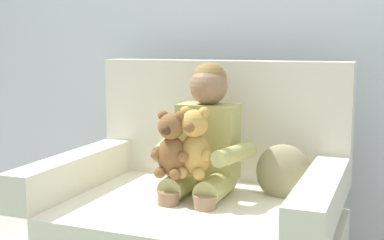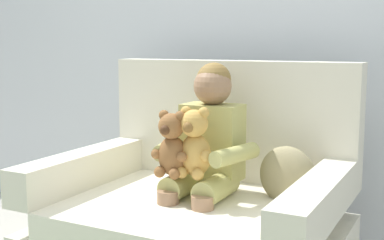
% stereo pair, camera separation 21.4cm
% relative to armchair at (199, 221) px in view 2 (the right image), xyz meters
% --- Properties ---
extents(back_wall, '(6.00, 0.10, 2.60)m').
position_rel_armchair_xyz_m(back_wall, '(0.00, 0.71, 1.00)').
color(back_wall, silver).
rests_on(back_wall, ground).
extents(armchair, '(1.24, 0.96, 1.00)m').
position_rel_armchair_xyz_m(armchair, '(0.00, 0.00, 0.00)').
color(armchair, silver).
rests_on(armchair, ground).
extents(seated_child, '(0.45, 0.39, 0.82)m').
position_rel_armchair_xyz_m(seated_child, '(0.02, 0.03, 0.33)').
color(seated_child, tan).
rests_on(seated_child, armchair).
extents(plush_honey, '(0.18, 0.14, 0.30)m').
position_rel_armchair_xyz_m(plush_honey, '(0.03, -0.10, 0.37)').
color(plush_honey, gold).
rests_on(plush_honey, armchair).
extents(plush_brown, '(0.17, 0.14, 0.28)m').
position_rel_armchair_xyz_m(plush_brown, '(-0.06, -0.13, 0.36)').
color(plush_brown, brown).
rests_on(plush_brown, armchair).
extents(throw_pillow, '(0.28, 0.16, 0.26)m').
position_rel_armchair_xyz_m(throw_pillow, '(0.36, 0.13, 0.22)').
color(throw_pillow, '#998C66').
rests_on(throw_pillow, armchair).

